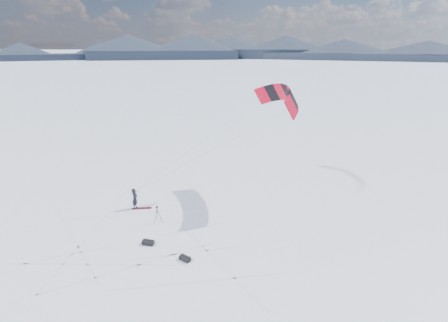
% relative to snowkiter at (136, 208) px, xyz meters
% --- Properties ---
extents(ground, '(1800.00, 1800.00, 0.00)m').
position_rel_snowkiter_xyz_m(ground, '(1.50, -3.80, 0.00)').
color(ground, white).
extents(horizon_hills, '(704.00, 704.00, 10.43)m').
position_rel_snowkiter_xyz_m(horizon_hills, '(1.50, -3.80, 4.60)').
color(horizon_hills, black).
rests_on(horizon_hills, ground).
extents(snow_tracks, '(17.62, 14.39, 0.01)m').
position_rel_snowkiter_xyz_m(snow_tracks, '(0.94, -4.52, 0.00)').
color(snow_tracks, silver).
rests_on(snow_tracks, ground).
extents(snowkiter, '(0.44, 0.64, 1.69)m').
position_rel_snowkiter_xyz_m(snowkiter, '(0.00, 0.00, 0.00)').
color(snowkiter, black).
rests_on(snowkiter, ground).
extents(snowboard, '(1.54, 0.66, 0.04)m').
position_rel_snowkiter_xyz_m(snowboard, '(0.48, 0.02, 0.02)').
color(snowboard, maroon).
rests_on(snowboard, ground).
extents(tripod, '(0.59, 0.68, 1.30)m').
position_rel_snowkiter_xyz_m(tripod, '(2.47, -1.80, 0.84)').
color(tripod, black).
rests_on(tripod, ground).
extents(gear_bag_a, '(0.78, 0.42, 0.34)m').
position_rel_snowkiter_xyz_m(gear_bag_a, '(2.81, -4.55, 0.15)').
color(gear_bag_a, black).
rests_on(gear_bag_a, ground).
extents(gear_bag_b, '(0.77, 0.60, 0.31)m').
position_rel_snowkiter_xyz_m(gear_bag_b, '(5.59, -5.77, 0.14)').
color(gear_bag_b, black).
rests_on(gear_bag_b, ground).
extents(power_kite, '(12.41, 7.51, 7.91)m').
position_rel_snowkiter_xyz_m(power_kite, '(10.89, 4.43, 8.32)').
color(power_kite, red).
rests_on(power_kite, ground).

